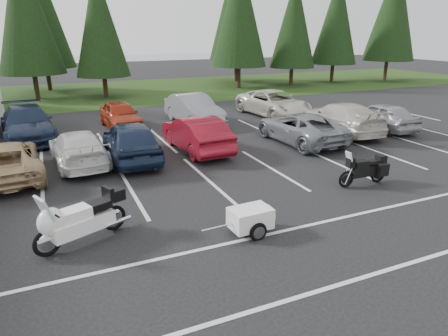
% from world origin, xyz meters
% --- Properties ---
extents(ground, '(120.00, 120.00, 0.00)m').
position_xyz_m(ground, '(0.00, 0.00, 0.00)').
color(ground, black).
rests_on(ground, ground).
extents(grass_strip, '(80.00, 16.00, 0.01)m').
position_xyz_m(grass_strip, '(0.00, 24.00, 0.01)').
color(grass_strip, '#1F3410').
rests_on(grass_strip, ground).
extents(lake_water, '(70.00, 50.00, 0.02)m').
position_xyz_m(lake_water, '(4.00, 55.00, 0.00)').
color(lake_water, slate).
rests_on(lake_water, ground).
extents(stall_markings, '(32.00, 16.00, 0.01)m').
position_xyz_m(stall_markings, '(0.00, 2.00, 0.00)').
color(stall_markings, silver).
rests_on(stall_markings, ground).
extents(conifer_4, '(4.80, 4.80, 11.17)m').
position_xyz_m(conifer_4, '(-5.00, 22.90, 6.53)').
color(conifer_4, '#332316').
rests_on(conifer_4, ground).
extents(conifer_5, '(4.14, 4.14, 9.63)m').
position_xyz_m(conifer_5, '(0.00, 21.60, 5.63)').
color(conifer_5, '#332316').
rests_on(conifer_5, ground).
extents(conifer_6, '(4.93, 4.93, 11.48)m').
position_xyz_m(conifer_6, '(12.00, 22.10, 6.71)').
color(conifer_6, '#332316').
rests_on(conifer_6, ground).
extents(conifer_7, '(4.27, 4.27, 9.94)m').
position_xyz_m(conifer_7, '(17.50, 21.80, 5.81)').
color(conifer_7, '#332316').
rests_on(conifer_7, ground).
extents(conifer_8, '(4.53, 4.53, 10.56)m').
position_xyz_m(conifer_8, '(23.00, 22.60, 6.17)').
color(conifer_8, '#332316').
rests_on(conifer_8, ground).
extents(conifer_9, '(5.19, 5.19, 12.10)m').
position_xyz_m(conifer_9, '(29.00, 21.30, 7.07)').
color(conifer_9, '#332316').
rests_on(conifer_9, ground).
extents(conifer_back_b, '(4.97, 4.97, 11.58)m').
position_xyz_m(conifer_back_b, '(-4.00, 27.50, 6.77)').
color(conifer_back_b, '#332316').
rests_on(conifer_back_b, ground).
extents(conifer_back_c, '(5.50, 5.50, 12.81)m').
position_xyz_m(conifer_back_c, '(14.00, 26.80, 7.49)').
color(conifer_back_c, '#332316').
rests_on(conifer_back_c, ground).
extents(car_near_2, '(2.66, 4.98, 1.33)m').
position_xyz_m(car_near_2, '(-5.98, 3.97, 0.66)').
color(car_near_2, tan).
rests_on(car_near_2, ground).
extents(car_near_3, '(2.20, 4.74, 1.34)m').
position_xyz_m(car_near_3, '(-3.50, 4.60, 0.67)').
color(car_near_3, silver).
rests_on(car_near_3, ground).
extents(car_near_4, '(2.06, 4.84, 1.63)m').
position_xyz_m(car_near_4, '(-1.48, 4.36, 0.82)').
color(car_near_4, '#192640').
rests_on(car_near_4, ground).
extents(car_near_5, '(1.88, 4.76, 1.54)m').
position_xyz_m(car_near_5, '(1.40, 4.51, 0.77)').
color(car_near_5, maroon).
rests_on(car_near_5, ground).
extents(car_near_6, '(2.50, 5.14, 1.41)m').
position_xyz_m(car_near_6, '(6.37, 3.86, 0.70)').
color(car_near_6, gray).
rests_on(car_near_6, ground).
extents(car_near_7, '(2.52, 5.50, 1.56)m').
position_xyz_m(car_near_7, '(9.34, 4.60, 0.78)').
color(car_near_7, beige).
rests_on(car_near_7, ground).
extents(car_near_8, '(1.93, 4.36, 1.46)m').
position_xyz_m(car_near_8, '(11.80, 4.26, 0.73)').
color(car_near_8, '#A0A0A4').
rests_on(car_near_8, ground).
extents(car_far_1, '(2.75, 5.68, 1.59)m').
position_xyz_m(car_far_1, '(-5.39, 9.61, 0.80)').
color(car_far_1, '#17223A').
rests_on(car_far_1, ground).
extents(car_far_2, '(1.95, 4.30, 1.43)m').
position_xyz_m(car_far_2, '(-0.85, 10.27, 0.72)').
color(car_far_2, '#9B2B13').
rests_on(car_far_2, ground).
extents(car_far_3, '(2.17, 5.09, 1.63)m').
position_xyz_m(car_far_3, '(3.15, 9.65, 0.82)').
color(car_far_3, gray).
rests_on(car_far_3, ground).
extents(car_far_4, '(3.12, 5.81, 1.55)m').
position_xyz_m(car_far_4, '(8.45, 9.77, 0.77)').
color(car_far_4, beige).
rests_on(car_far_4, ground).
extents(touring_motorcycle, '(2.85, 1.84, 1.51)m').
position_xyz_m(touring_motorcycle, '(-3.97, -1.96, 0.76)').
color(touring_motorcycle, white).
rests_on(touring_motorcycle, ground).
extents(cargo_trailer, '(1.58, 0.95, 0.71)m').
position_xyz_m(cargo_trailer, '(0.06, -3.22, 0.36)').
color(cargo_trailer, white).
rests_on(cargo_trailer, ground).
extents(adventure_motorcycle, '(2.14, 0.84, 1.28)m').
position_xyz_m(adventure_motorcycle, '(5.17, -1.71, 0.64)').
color(adventure_motorcycle, black).
rests_on(adventure_motorcycle, ground).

